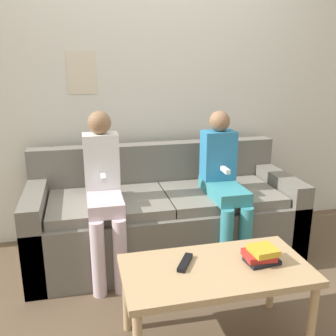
% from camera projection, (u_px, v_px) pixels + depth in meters
% --- Properties ---
extents(ground_plane, '(10.00, 10.00, 0.00)m').
position_uv_depth(ground_plane, '(181.00, 288.00, 2.51)').
color(ground_plane, brown).
extents(wall_back, '(8.00, 0.07, 2.60)m').
position_uv_depth(wall_back, '(151.00, 82.00, 3.08)').
color(wall_back, silver).
rests_on(wall_back, ground_plane).
extents(couch, '(2.00, 0.79, 0.82)m').
position_uv_depth(couch, '(164.00, 218.00, 2.90)').
color(couch, '#6B665B').
rests_on(couch, ground_plane).
extents(coffee_table, '(0.96, 0.49, 0.46)m').
position_uv_depth(coffee_table, '(216.00, 276.00, 1.92)').
color(coffee_table, tan).
rests_on(coffee_table, ground_plane).
extents(person_left, '(0.24, 0.55, 1.14)m').
position_uv_depth(person_left, '(104.00, 188.00, 2.53)').
color(person_left, silver).
rests_on(person_left, ground_plane).
extents(person_right, '(0.24, 0.55, 1.12)m').
position_uv_depth(person_right, '(224.00, 181.00, 2.72)').
color(person_right, teal).
rests_on(person_right, ground_plane).
extents(tv_remote, '(0.12, 0.17, 0.02)m').
position_uv_depth(tv_remote, '(185.00, 263.00, 1.93)').
color(tv_remote, black).
rests_on(tv_remote, coffee_table).
extents(book_stack, '(0.18, 0.15, 0.09)m').
position_uv_depth(book_stack, '(261.00, 255.00, 1.94)').
color(book_stack, black).
rests_on(book_stack, coffee_table).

